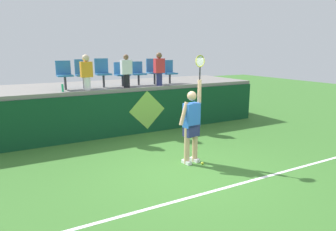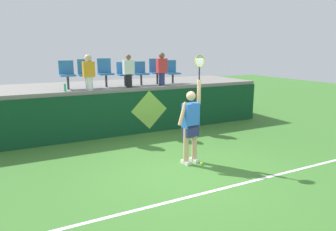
{
  "view_description": "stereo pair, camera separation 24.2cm",
  "coord_description": "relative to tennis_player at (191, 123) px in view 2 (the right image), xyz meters",
  "views": [
    {
      "loc": [
        -3.42,
        -5.39,
        2.68
      ],
      "look_at": [
        0.19,
        1.21,
        1.04
      ],
      "focal_mm": 32.14,
      "sensor_mm": 36.0,
      "label": 1
    },
    {
      "loc": [
        -3.21,
        -5.5,
        2.68
      ],
      "look_at": [
        0.19,
        1.21,
        1.04
      ],
      "focal_mm": 32.14,
      "sensor_mm": 36.0,
      "label": 2
    }
  ],
  "objects": [
    {
      "name": "tennis_ball",
      "position": [
        0.16,
        -0.25,
        -0.95
      ],
      "size": [
        0.07,
        0.07,
        0.07
      ],
      "primitive_type": "sphere",
      "color": "#D1E533",
      "rests_on": "ground_plane"
    },
    {
      "name": "stadium_chair_4",
      "position": [
        0.22,
        3.71,
        0.96
      ],
      "size": [
        0.44,
        0.42,
        0.79
      ],
      "color": "#38383D",
      "rests_on": "spectator_platform"
    },
    {
      "name": "ground_plane",
      "position": [
        -0.38,
        -0.4,
        -0.99
      ],
      "size": [
        40.0,
        40.0,
        0.0
      ],
      "primitive_type": "plane",
      "color": "#3D752D"
    },
    {
      "name": "stadium_chair_2",
      "position": [
        -0.99,
        3.72,
        1.02
      ],
      "size": [
        0.44,
        0.42,
        0.91
      ],
      "color": "#38383D",
      "rests_on": "spectator_platform"
    },
    {
      "name": "court_back_wall",
      "position": [
        -0.38,
        3.06,
        -0.3
      ],
      "size": [
        10.08,
        0.2,
        1.38
      ],
      "primitive_type": "cube",
      "color": "#0F4223",
      "rests_on": "ground_plane"
    },
    {
      "name": "stadium_chair_0",
      "position": [
        -2.18,
        3.72,
        1.01
      ],
      "size": [
        0.44,
        0.42,
        0.86
      ],
      "color": "#38383D",
      "rests_on": "spectator_platform"
    },
    {
      "name": "spectator_1",
      "position": [
        0.82,
        3.28,
        1.09
      ],
      "size": [
        0.34,
        0.2,
        1.1
      ],
      "color": "navy",
      "rests_on": "spectator_platform"
    },
    {
      "name": "water_bottle",
      "position": [
        -2.34,
        3.21,
        0.63
      ],
      "size": [
        0.06,
        0.06,
        0.22
      ],
      "primitive_type": "cylinder",
      "color": "#26B272",
      "rests_on": "spectator_platform"
    },
    {
      "name": "wall_signage_mount",
      "position": [
        0.21,
        2.96,
        -0.99
      ],
      "size": [
        1.27,
        0.01,
        1.4
      ],
      "color": "#0F4223",
      "rests_on": "ground_plane"
    },
    {
      "name": "stadium_chair_6",
      "position": [
        1.43,
        3.72,
        0.96
      ],
      "size": [
        0.44,
        0.42,
        0.82
      ],
      "color": "#38383D",
      "rests_on": "spectator_platform"
    },
    {
      "name": "spectator_0",
      "position": [
        -1.61,
        3.27,
        1.06
      ],
      "size": [
        0.34,
        0.21,
        1.05
      ],
      "color": "white",
      "rests_on": "spectator_platform"
    },
    {
      "name": "stadium_chair_5",
      "position": [
        0.82,
        3.72,
        1.0
      ],
      "size": [
        0.44,
        0.42,
        0.88
      ],
      "color": "#38383D",
      "rests_on": "spectator_platform"
    },
    {
      "name": "court_baseline_stripe",
      "position": [
        -0.38,
        -1.49,
        -0.98
      ],
      "size": [
        9.07,
        0.08,
        0.01
      ],
      "primitive_type": "cube",
      "color": "white",
      "rests_on": "ground_plane"
    },
    {
      "name": "spectator_platform",
      "position": [
        -0.38,
        4.48,
        0.45
      ],
      "size": [
        10.08,
        2.94,
        0.12
      ],
      "primitive_type": "cube",
      "color": "gray",
      "rests_on": "court_back_wall"
    },
    {
      "name": "spectator_2",
      "position": [
        -0.35,
        3.28,
        1.05
      ],
      "size": [
        0.34,
        0.2,
        1.04
      ],
      "color": "black",
      "rests_on": "spectator_platform"
    },
    {
      "name": "tennis_player",
      "position": [
        0.0,
        0.0,
        0.0
      ],
      "size": [
        0.75,
        0.32,
        2.57
      ],
      "color": "white",
      "rests_on": "ground_plane"
    },
    {
      "name": "stadium_chair_1",
      "position": [
        -1.61,
        3.72,
        1.01
      ],
      "size": [
        0.44,
        0.42,
        0.9
      ],
      "color": "#38383D",
      "rests_on": "spectator_platform"
    },
    {
      "name": "stadium_chair_3",
      "position": [
        -0.35,
        3.71,
        0.95
      ],
      "size": [
        0.44,
        0.42,
        0.78
      ],
      "color": "#38383D",
      "rests_on": "spectator_platform"
    }
  ]
}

